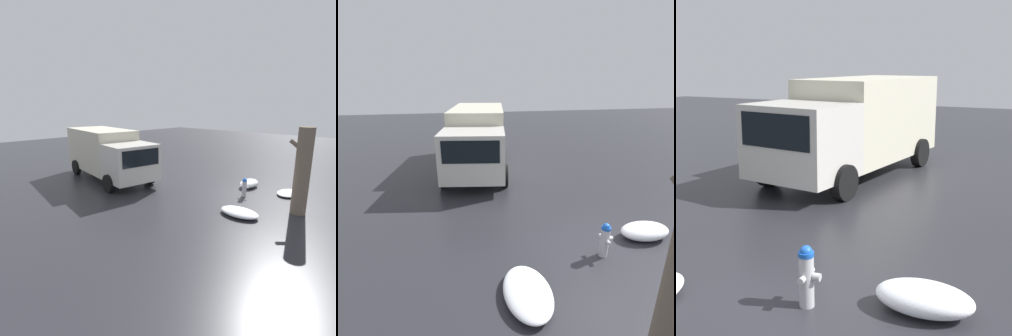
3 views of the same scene
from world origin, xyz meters
The scene contains 4 objects.
ground_plane centered at (0.00, 0.00, 0.00)m, with size 60.00×60.00×0.00m, color #28282D.
fire_hydrant centered at (0.00, 0.00, 0.46)m, with size 0.42×0.32×0.90m.
delivery_truck centered at (7.50, 2.47, 1.56)m, with size 7.17×3.48×2.85m.
snow_pile_curbside centered at (0.51, -1.53, 0.21)m, with size 0.79×1.38×0.42m.
Camera 3 is at (-5.21, -2.93, 3.36)m, focal length 50.00 mm.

